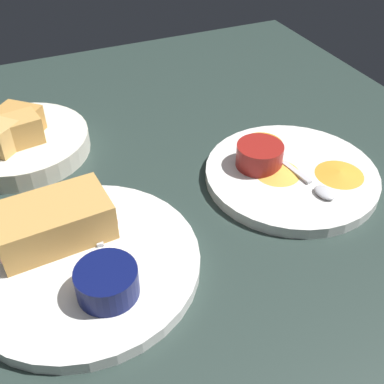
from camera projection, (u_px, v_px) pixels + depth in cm
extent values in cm
cube|color=#283833|center=(135.00, 225.00, 62.76)|extent=(110.00, 110.00, 3.00)
cylinder|color=white|center=(83.00, 263.00, 54.45)|extent=(26.77, 26.77, 1.60)
cube|color=tan|center=(53.00, 222.00, 55.15)|extent=(13.54, 8.56, 4.80)
cube|color=#DB938E|center=(53.00, 222.00, 55.15)|extent=(13.75, 7.98, 0.80)
cylinder|color=#0C144C|center=(107.00, 282.00, 49.18)|extent=(6.63, 6.63, 3.29)
cylinder|color=black|center=(106.00, 274.00, 48.39)|extent=(5.43, 5.43, 0.60)
cube|color=silver|center=(98.00, 230.00, 57.19)|extent=(1.58, 5.56, 0.40)
ellipsoid|color=silver|center=(103.00, 262.00, 53.00)|extent=(2.63, 3.48, 0.80)
cylinder|color=white|center=(291.00, 175.00, 67.39)|extent=(24.26, 24.26, 1.60)
cylinder|color=maroon|center=(259.00, 155.00, 66.86)|extent=(6.59, 6.59, 3.28)
cylinder|color=olive|center=(260.00, 148.00, 66.08)|extent=(5.41, 5.41, 0.60)
cube|color=silver|center=(296.00, 172.00, 66.14)|extent=(1.58, 5.56, 0.40)
ellipsoid|color=silver|center=(325.00, 193.00, 62.44)|extent=(2.63, 3.48, 0.80)
cone|color=orange|center=(262.00, 142.00, 72.03)|extent=(8.25, 8.25, 0.60)
cone|color=gold|center=(340.00, 173.00, 65.93)|extent=(7.05, 7.05, 0.60)
cone|color=gold|center=(277.00, 171.00, 66.25)|extent=(9.00, 9.00, 0.60)
cylinder|color=silver|center=(21.00, 144.00, 72.23)|extent=(20.43, 20.43, 3.00)
cube|color=tan|center=(19.00, 130.00, 68.63)|extent=(6.62, 5.30, 4.06)
cube|color=#C68C42|center=(20.00, 120.00, 71.02)|extent=(7.40, 7.30, 3.86)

